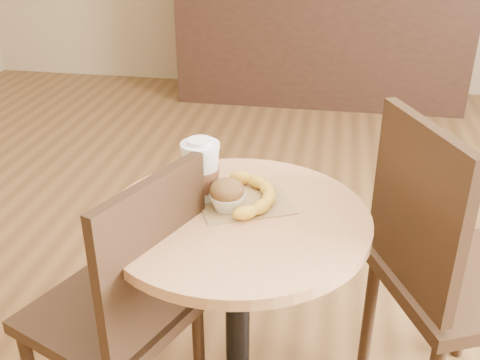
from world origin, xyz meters
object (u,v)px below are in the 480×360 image
(chair_left, at_px, (126,307))
(chair_right, at_px, (447,270))
(banana, at_px, (252,195))
(cafe_table, at_px, (238,282))
(muffin, at_px, (227,195))
(coffee_cup, at_px, (201,172))

(chair_left, height_order, chair_right, chair_right)
(banana, bearing_deg, cafe_table, -118.25)
(muffin, bearing_deg, cafe_table, -33.30)
(chair_left, relative_size, chair_right, 0.92)
(chair_right, bearing_deg, chair_left, 83.00)
(coffee_cup, height_order, muffin, coffee_cup)
(coffee_cup, xyz_separation_m, muffin, (0.08, -0.05, -0.03))
(chair_left, relative_size, banana, 3.47)
(chair_left, xyz_separation_m, muffin, (0.25, 0.14, 0.29))
(cafe_table, height_order, banana, banana)
(banana, bearing_deg, coffee_cup, 173.53)
(cafe_table, bearing_deg, chair_right, 13.38)
(coffee_cup, relative_size, banana, 0.66)
(cafe_table, height_order, chair_right, chair_right)
(chair_left, relative_size, coffee_cup, 5.27)
(chair_left, distance_m, chair_right, 0.90)
(chair_left, bearing_deg, muffin, 141.17)
(coffee_cup, bearing_deg, muffin, -32.78)
(banana, bearing_deg, chair_right, -1.16)
(chair_right, bearing_deg, muffin, 77.38)
(banana, bearing_deg, chair_left, -156.26)
(cafe_table, distance_m, muffin, 0.27)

